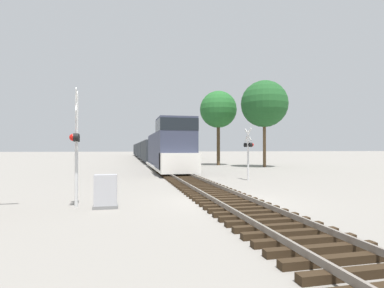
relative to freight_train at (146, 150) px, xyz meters
The scene contains 9 objects.
ground_plane 48.63m from the freight_train, 90.00° to the right, with size 400.00×400.00×0.00m, color gray.
rail_track_bed 48.62m from the freight_train, 90.00° to the right, with size 2.60×160.00×0.31m.
freight_train is the anchor object (origin of this frame).
crossing_signal_near 48.89m from the freight_train, 96.88° to the right, with size 0.39×1.01×4.43m.
crossing_signal_far 41.33m from the freight_train, 84.05° to the right, with size 0.39×1.01×3.61m.
relay_cabinet 49.28m from the freight_train, 95.51° to the right, with size 0.89×0.53×1.24m.
tree_far_right 30.91m from the freight_train, 66.84° to the right, with size 5.50×5.50×10.21m.
tree_mid_background 24.81m from the freight_train, 70.98° to the right, with size 4.85×4.85×9.77m.
tree_deep_background 10.68m from the freight_train, 33.32° to the left, with size 6.31×6.31×8.88m.
Camera 1 is at (-4.02, -11.86, 2.20)m, focal length 28.00 mm.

